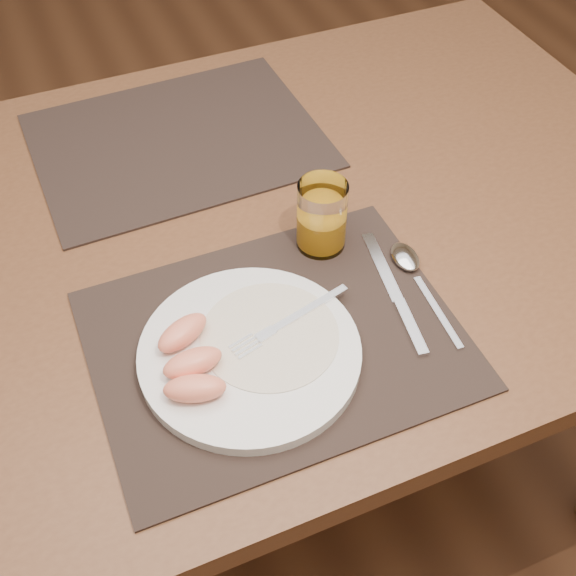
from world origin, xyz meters
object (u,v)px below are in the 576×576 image
Objects in this scene: table at (240,263)px; juice_glass at (322,219)px; placemat_near at (276,340)px; knife at (398,301)px; plate at (250,353)px; placemat_far at (178,141)px; spoon at (410,264)px; fork at (281,325)px.

juice_glass reaches higher than table.
table is at bearing 136.37° from juice_glass.
knife is at bearing -2.20° from placemat_near.
plate is (-0.07, -0.23, 0.10)m from table.
placemat_far is 2.34× the size of spoon.
knife reaches higher than placemat_near.
juice_glass is at bearing 47.32° from placemat_near.
placemat_far is at bearing 90.22° from fork.
juice_glass is (0.11, 0.13, 0.03)m from fork.
table is 0.26m from plate.
fork reaches higher than placemat_near.
fork is at bearing -95.41° from table.
spoon is 1.87× the size of juice_glass.
table is at bearing 84.59° from fork.
fork is 0.90× the size of spoon.
knife is 0.15m from juice_glass.
knife is 0.07m from spoon.
table is 0.24m from fork.
placemat_near is (-0.03, -0.22, 0.09)m from table.
placemat_far is (-0.02, 0.22, 0.09)m from table.
spoon is at bearing 12.63° from plate.
fork is at bearing 19.95° from plate.
plate is 1.56× the size of fork.
juice_glass is (-0.09, 0.09, 0.04)m from spoon.
juice_glass is at bearing 42.15° from plate.
spoon is at bearing -62.64° from placemat_far.
placemat_near is 1.67× the size of plate.
plate is at bearing -167.37° from spoon.
placemat_far is at bearing 89.00° from placemat_near.
plate is at bearing -95.94° from placemat_far.
plate is 0.22m from juice_glass.
plate is at bearing -160.05° from fork.
placemat_near is 4.37× the size of juice_glass.
placemat_far is at bearing 84.06° from plate.
spoon is (0.25, 0.06, -0.00)m from plate.
placemat_far is 2.05× the size of knife.
fork reaches higher than table.
knife reaches higher than table.
fork is 0.21m from spoon.
placemat_near is 2.34× the size of spoon.
fork is (0.00, -0.44, 0.02)m from placemat_far.
table is 5.19× the size of plate.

